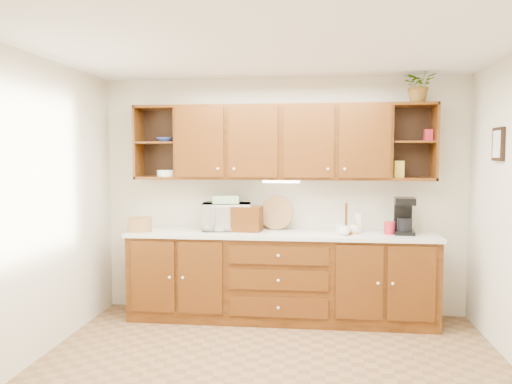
% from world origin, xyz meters
% --- Properties ---
extents(floor, '(4.00, 4.00, 0.00)m').
position_xyz_m(floor, '(0.00, 0.00, 0.00)').
color(floor, brown).
rests_on(floor, ground).
extents(ceiling, '(4.00, 4.00, 0.00)m').
position_xyz_m(ceiling, '(0.00, 0.00, 2.60)').
color(ceiling, white).
rests_on(ceiling, back_wall).
extents(back_wall, '(4.00, 0.00, 4.00)m').
position_xyz_m(back_wall, '(0.00, 1.75, 1.30)').
color(back_wall, beige).
rests_on(back_wall, floor).
extents(left_wall, '(0.00, 3.50, 3.50)m').
position_xyz_m(left_wall, '(-2.00, 0.00, 1.30)').
color(left_wall, beige).
rests_on(left_wall, floor).
extents(base_cabinets, '(3.20, 0.60, 0.90)m').
position_xyz_m(base_cabinets, '(0.00, 1.45, 0.45)').
color(base_cabinets, '#311605').
rests_on(base_cabinets, floor).
extents(countertop, '(3.24, 0.64, 0.04)m').
position_xyz_m(countertop, '(0.00, 1.44, 0.92)').
color(countertop, silver).
rests_on(countertop, base_cabinets).
extents(upper_cabinets, '(3.20, 0.33, 0.80)m').
position_xyz_m(upper_cabinets, '(0.01, 1.59, 1.89)').
color(upper_cabinets, '#311605').
rests_on(upper_cabinets, back_wall).
extents(undercabinet_light, '(0.40, 0.05, 0.02)m').
position_xyz_m(undercabinet_light, '(0.00, 1.53, 1.47)').
color(undercabinet_light, white).
rests_on(undercabinet_light, upper_cabinets).
extents(framed_picture, '(0.03, 0.24, 0.30)m').
position_xyz_m(framed_picture, '(1.98, 0.90, 1.85)').
color(framed_picture, black).
rests_on(framed_picture, right_wall).
extents(wicker_basket, '(0.31, 0.31, 0.15)m').
position_xyz_m(wicker_basket, '(-1.50, 1.34, 1.01)').
color(wicker_basket, '#9D7241').
rests_on(wicker_basket, countertop).
extents(microwave, '(0.57, 0.43, 0.29)m').
position_xyz_m(microwave, '(-0.60, 1.53, 1.09)').
color(microwave, beige).
rests_on(microwave, countertop).
extents(towel_stack, '(0.29, 0.23, 0.08)m').
position_xyz_m(towel_stack, '(-0.60, 1.53, 1.27)').
color(towel_stack, '#E0E76D').
rests_on(towel_stack, microwave).
extents(wine_bottle, '(0.08, 0.08, 0.31)m').
position_xyz_m(wine_bottle, '(-0.79, 1.61, 1.09)').
color(wine_bottle, black).
rests_on(wine_bottle, countertop).
extents(woven_tray, '(0.38, 0.16, 0.36)m').
position_xyz_m(woven_tray, '(-0.06, 1.63, 0.95)').
color(woven_tray, '#9D7241').
rests_on(woven_tray, countertop).
extents(bread_box, '(0.41, 0.28, 0.27)m').
position_xyz_m(bread_box, '(-0.40, 1.48, 1.07)').
color(bread_box, '#311605').
rests_on(bread_box, countertop).
extents(mug_tree, '(0.29, 0.29, 0.32)m').
position_xyz_m(mug_tree, '(0.68, 1.39, 0.99)').
color(mug_tree, '#311605').
rests_on(mug_tree, countertop).
extents(canister_red, '(0.14, 0.14, 0.13)m').
position_xyz_m(canister_red, '(1.13, 1.45, 1.00)').
color(canister_red, '#AF1928').
rests_on(canister_red, countertop).
extents(canister_white, '(0.09, 0.09, 0.20)m').
position_xyz_m(canister_white, '(0.82, 1.54, 1.04)').
color(canister_white, white).
rests_on(canister_white, countertop).
extents(canister_yellow, '(0.10, 0.10, 0.11)m').
position_xyz_m(canister_yellow, '(0.77, 1.40, 0.99)').
color(canister_yellow, gold).
rests_on(canister_yellow, countertop).
extents(coffee_maker, '(0.23, 0.28, 0.38)m').
position_xyz_m(coffee_maker, '(1.28, 1.47, 1.12)').
color(coffee_maker, black).
rests_on(coffee_maker, countertop).
extents(bowl_stack, '(0.24, 0.24, 0.05)m').
position_xyz_m(bowl_stack, '(-1.28, 1.56, 1.92)').
color(bowl_stack, navy).
rests_on(bowl_stack, upper_cabinets).
extents(plate_stack, '(0.29, 0.29, 0.07)m').
position_xyz_m(plate_stack, '(-1.26, 1.56, 1.56)').
color(plate_stack, white).
rests_on(plate_stack, upper_cabinets).
extents(pantry_box_yellow, '(0.10, 0.08, 0.17)m').
position_xyz_m(pantry_box_yellow, '(1.23, 1.56, 1.61)').
color(pantry_box_yellow, gold).
rests_on(pantry_box_yellow, upper_cabinets).
extents(pantry_box_red, '(0.08, 0.08, 0.12)m').
position_xyz_m(pantry_box_red, '(1.52, 1.56, 1.96)').
color(pantry_box_red, '#AF1928').
rests_on(pantry_box_red, upper_cabinets).
extents(potted_plant, '(0.33, 0.29, 0.36)m').
position_xyz_m(potted_plant, '(1.41, 1.52, 2.47)').
color(potted_plant, '#999999').
rests_on(potted_plant, upper_cabinets).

